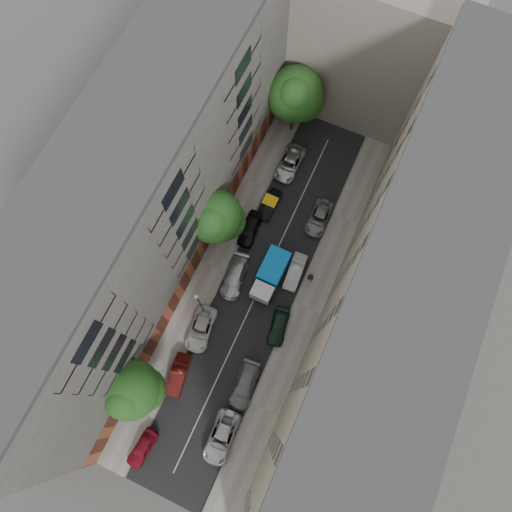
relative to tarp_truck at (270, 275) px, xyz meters
The scene contains 25 objects.
ground 2.08m from the tarp_truck, 113.86° to the right, with size 120.00×120.00×0.00m, color #4C4C49.
road_surface 2.07m from the tarp_truck, 113.86° to the right, with size 8.00×44.00×0.02m, color black.
sidewalk_left 6.40m from the tarp_truck, 167.47° to the right, with size 3.00×44.00×0.15m, color gray.
sidewalk_right 5.27m from the tarp_truck, 15.47° to the right, with size 3.00×44.00×0.15m, color gray.
building_left 14.47m from the tarp_truck, behind, with size 8.00×44.00×20.00m, color #4D4A48.
building_right 13.53m from the tarp_truck, ahead, with size 8.00×44.00×20.00m, color tan.
building_endcap 27.70m from the tarp_truck, 91.29° to the left, with size 18.00×12.00×18.00m, color gray.
tarp_truck is the anchor object (origin of this frame).
car_left_0 20.80m from the tarp_truck, 101.66° to the right, with size 1.51×3.76×1.28m, color maroon.
car_left_1 13.64m from the tarp_truck, 107.96° to the right, with size 1.51×4.32×1.42m, color #4D110F.
car_left_2 9.05m from the tarp_truck, 117.75° to the right, with size 2.25×4.88×1.36m, color silver.
car_left_3 3.81m from the tarp_truck, 155.41° to the right, with size 2.08×5.11×1.48m, color #B4B4B9.
car_left_4 5.87m from the tarp_truck, 136.09° to the left, with size 1.76×4.37×1.49m, color black.
car_left_5 8.40m from the tarp_truck, 113.98° to the left, with size 1.36×3.91×1.29m, color black.
car_left_6 13.69m from the tarp_truck, 104.40° to the left, with size 2.36×5.13×1.43m, color #B9B9BE.
car_right_0 16.52m from the tarp_truck, 82.34° to the right, with size 2.39×5.18×1.44m, color silver.
car_right_1 11.40m from the tarp_truck, 78.85° to the right, with size 2.01×4.94×1.43m, color slate.
car_right_2 5.34m from the tarp_truck, 56.55° to the right, with size 1.71×4.24×1.44m, color black.
car_right_3 2.83m from the tarp_truck, 36.22° to the left, with size 1.47×4.20×1.39m, color silver.
car_right_4 8.71m from the tarp_truck, 75.31° to the left, with size 2.13×4.63×1.29m, color gray.
tree_near 17.55m from the tarp_truck, 112.48° to the right, with size 5.60×5.37×7.78m.
tree_mid 8.25m from the tarp_truck, 164.25° to the left, with size 5.72×5.51×8.31m.
tree_far 19.21m from the tarp_truck, 105.92° to the left, with size 6.15×6.00×9.30m.
lamp_post 8.30m from the tarp_truck, 128.11° to the right, with size 0.36×0.36×6.88m.
pedestrian 4.24m from the tarp_truck, 22.52° to the left, with size 0.70×0.46×1.91m, color black.
Camera 1 is at (4.54, -10.92, 47.15)m, focal length 32.00 mm.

